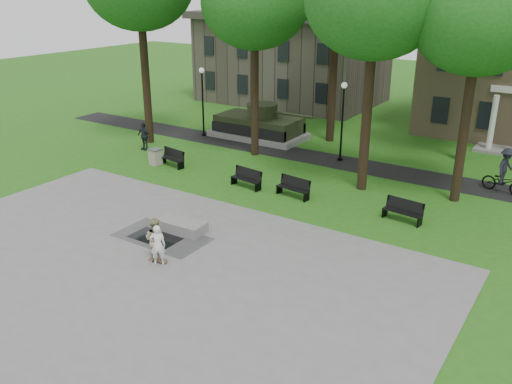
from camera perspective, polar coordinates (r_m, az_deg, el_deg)
ground at (r=23.66m, az=-5.04°, el=-4.08°), size 120.00×120.00×0.00m
plaza at (r=20.43m, az=-13.81°, el=-8.95°), size 22.00×16.00×0.02m
footpath at (r=33.22m, az=7.82°, el=3.33°), size 44.00×2.60×0.01m
building_left at (r=50.04m, az=3.87°, el=13.67°), size 15.00×10.00×7.20m
tree_1 at (r=32.59m, az=-0.13°, el=19.20°), size 6.20×6.20×11.63m
tree_2 at (r=27.08m, az=12.45°, el=19.13°), size 6.60×6.60×12.16m
tree_3 at (r=26.78m, az=22.50°, el=16.52°), size 6.00×6.00×11.19m
lamp_left at (r=37.97m, az=-5.65°, el=10.01°), size 0.36×0.36×4.73m
lamp_mid at (r=32.56m, az=9.09°, el=7.99°), size 0.36×0.36×4.73m
tank_monument at (r=37.70m, az=0.33°, el=7.01°), size 7.45×3.40×2.40m
puddle at (r=23.29m, az=-10.57°, el=-4.75°), size 2.20×1.20×0.00m
concrete_block at (r=23.68m, az=-7.88°, el=-3.53°), size 2.25×1.11×0.45m
skateboard at (r=21.34m, az=-10.27°, el=-7.14°), size 0.80×0.32×0.07m
skateboarder at (r=20.81m, az=-10.31°, el=-5.50°), size 0.71×0.65×1.63m
friend_watching at (r=21.07m, az=-10.55°, el=-4.96°), size 0.96×0.80×1.77m
pedestrian_walker at (r=35.58m, az=-11.72°, el=5.78°), size 1.08×0.51×1.80m
cyclist at (r=30.24m, az=24.69°, el=1.66°), size 2.31×1.38×2.37m
park_bench_0 at (r=32.16m, az=-8.79°, el=3.65°), size 1.85×0.84×1.00m
park_bench_1 at (r=28.40m, az=-0.97°, el=1.53°), size 1.84×0.76×1.00m
park_bench_2 at (r=27.17m, az=3.99°, el=0.56°), size 1.84×0.75×1.00m
park_bench_3 at (r=25.22m, az=15.24°, el=-1.83°), size 1.84×0.74×1.00m
trash_bin at (r=32.56m, az=-10.54°, el=3.68°), size 0.73×0.73×0.96m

